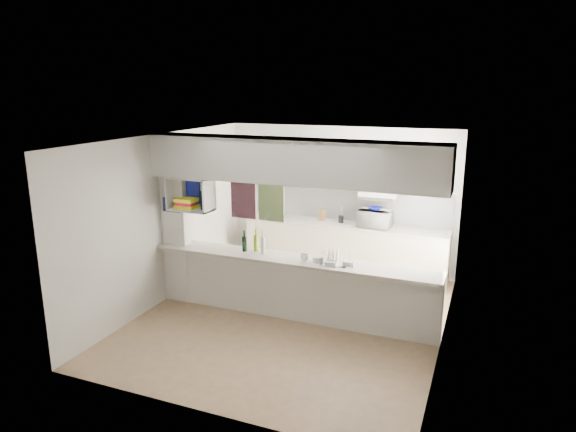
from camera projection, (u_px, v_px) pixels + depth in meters
The scene contains 16 objects.
floor at pixel (291, 318), 7.47m from camera, with size 4.80×4.80×0.00m, color #936F55.
ceiling at pixel (291, 139), 6.83m from camera, with size 4.80×4.80×0.00m, color white.
wall_back at pixel (340, 199), 9.31m from camera, with size 4.20×4.20×0.00m, color silver.
wall_left at pixel (165, 218), 7.91m from camera, with size 4.80×4.80×0.00m, color silver.
wall_right at pixel (448, 249), 6.39m from camera, with size 4.80×4.80×0.00m, color silver.
servery_partition at pixel (280, 206), 7.13m from camera, with size 4.20×0.50×2.60m.
cubby_shelf at pixel (191, 196), 7.56m from camera, with size 0.65×0.35×0.50m.
kitchen_run at pixel (344, 228), 9.13m from camera, with size 3.60×0.63×2.24m.
microwave at pixel (375, 219), 8.81m from camera, with size 0.55×0.37×0.30m, color white.
bowl at pixel (375, 209), 8.74m from camera, with size 0.23×0.23×0.06m, color navy.
dish_rack at pixel (336, 257), 7.01m from camera, with size 0.49×0.41×0.23m.
cup at pixel (304, 257), 7.09m from camera, with size 0.12×0.12×0.09m, color white.
wine_bottles at pixel (255, 244), 7.49m from camera, with size 0.37×0.15×0.35m.
plastic_tubs at pixel (330, 262), 6.99m from camera, with size 0.59×0.23×0.08m.
utensil_jar at pixel (341, 219), 9.12m from camera, with size 0.09×0.09×0.13m, color black.
knife_block at pixel (322, 215), 9.27m from camera, with size 0.10×0.08×0.20m, color brown.
Camera 1 is at (2.52, -6.40, 3.27)m, focal length 32.00 mm.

